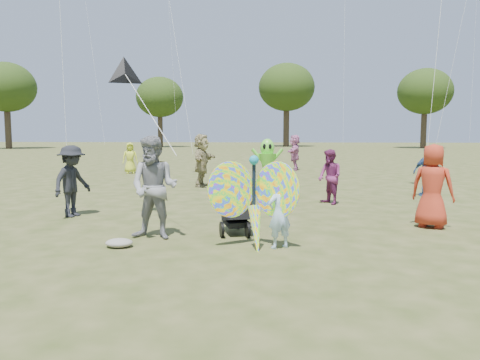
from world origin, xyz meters
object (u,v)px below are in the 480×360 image
crowd_b (72,181)px  crowd_g (130,158)px  butterfly_kite (255,202)px  alien_kite (267,163)px  crowd_d (202,160)px  child_girl (279,214)px  crowd_e (330,177)px  jogging_stroller (236,202)px  adult_man (154,188)px  crowd_j (295,153)px  crowd_c (427,172)px  crowd_a (433,186)px

crowd_b → crowd_g: (-2.12, 11.15, -0.10)m
butterfly_kite → alien_kite: 7.12m
crowd_g → crowd_d: bearing=-69.0°
child_girl → crowd_b: (-4.73, 2.62, 0.24)m
crowd_e → jogging_stroller: bearing=-57.9°
adult_man → crowd_b: bearing=149.3°
crowd_d → child_girl: bearing=-153.9°
crowd_j → butterfly_kite: (-1.37, -16.19, -0.11)m
crowd_b → crowd_g: size_ratio=1.13×
child_girl → butterfly_kite: size_ratio=0.66×
butterfly_kite → crowd_j: bearing=85.2°
adult_man → crowd_g: (-4.57, 13.22, -0.21)m
crowd_c → crowd_b: bearing=15.2°
crowd_a → crowd_b: size_ratio=1.04×
alien_kite → butterfly_kite: bearing=-90.9°
crowd_c → crowd_d: 7.51m
crowd_c → crowd_a: bearing=64.8°
adult_man → crowd_j: adult_man is taller
crowd_c → butterfly_kite: size_ratio=0.84×
alien_kite → crowd_c: bearing=-3.6°
crowd_b → butterfly_kite: size_ratio=0.93×
adult_man → crowd_g: bearing=118.5°
adult_man → crowd_d: size_ratio=1.00×
crowd_b → adult_man: bearing=-110.8°
crowd_a → alien_kite: 6.15m
crowd_c → crowd_j: (-3.60, 9.38, 0.16)m
child_girl → crowd_g: crowd_g is taller
crowd_b → crowd_d: size_ratio=0.87×
crowd_e → jogging_stroller: (-2.23, -3.81, -0.13)m
crowd_a → crowd_d: (-5.80, 6.84, 0.09)m
jogging_stroller → crowd_d: bearing=87.2°
crowd_e → alien_kite: size_ratio=0.86×
crowd_a → butterfly_kite: bearing=61.0°
crowd_a → crowd_e: crowd_a is taller
adult_man → crowd_b: adult_man is taller
adult_man → jogging_stroller: (1.45, 0.56, -0.33)m
crowd_b → crowd_a: bearing=-75.7°
child_girl → crowd_j: 16.14m
crowd_a → child_girl: bearing=63.1°
crowd_b → crowd_g: crowd_b is taller
child_girl → crowd_b: crowd_b is taller
crowd_a → alien_kite: alien_kite is taller
adult_man → alien_kite: (1.96, 6.49, 0.03)m
crowd_d → crowd_j: crowd_d is taller
crowd_e → crowd_j: bearing=154.7°
child_girl → adult_man: adult_man is taller
crowd_g → jogging_stroller: 14.02m
crowd_e → jogging_stroller: size_ratio=1.33×
adult_man → crowd_c: size_ratio=1.26×
child_girl → crowd_j: bearing=-122.8°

